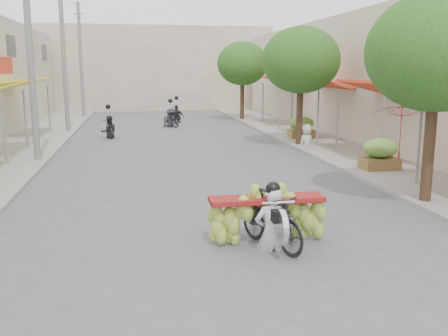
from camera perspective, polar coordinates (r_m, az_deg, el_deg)
ground at (r=8.13m, az=3.63°, el=-13.36°), size 120.00×120.00×0.00m
sidewalk_left at (r=23.02m, az=-23.12°, el=1.97°), size 4.00×60.00×0.12m
sidewalk_right at (r=24.09m, az=11.37°, el=3.01°), size 4.00×60.00×0.12m
shophouse_row_right at (r=25.28m, az=23.23°, el=9.40°), size 9.77×40.00×6.00m
far_building at (r=45.22m, az=-8.04°, el=11.19°), size 20.00×6.00×7.00m
utility_pole_mid at (r=19.53m, az=-21.30°, el=12.32°), size 0.60×0.24×8.00m
utility_pole_far at (r=28.42m, az=-17.84°, el=11.93°), size 0.60×0.24×8.00m
utility_pole_back at (r=37.36m, az=-16.04°, el=11.71°), size 0.60×0.24×8.00m
street_tree_near at (r=13.30m, az=23.13°, el=12.05°), size 3.40×3.40×5.25m
street_tree_mid at (r=22.38m, az=8.80°, el=12.06°), size 3.40×3.40×5.25m
street_tree_far at (r=33.96m, az=2.12°, el=11.82°), size 3.40×3.40×5.25m
produce_crate_mid at (r=17.36m, az=17.41°, el=1.82°), size 1.20×0.88×1.16m
produce_crate_far at (r=24.67m, az=8.85°, el=4.81°), size 1.20×0.88×1.16m
banana_motorbike at (r=9.65m, az=5.27°, el=-4.74°), size 2.26×1.98×2.25m
market_umbrella at (r=15.25m, az=19.86°, el=6.97°), size 2.37×2.37×1.67m
pedestrian at (r=22.56m, az=9.45°, el=4.98°), size 1.02×0.90×1.78m
bg_motorbike_a at (r=25.76m, az=-13.04°, el=5.00°), size 0.87×1.67×1.95m
bg_motorbike_b at (r=30.07m, az=-6.13°, el=6.25°), size 1.20×1.75×1.95m
bg_motorbike_c at (r=33.16m, az=-5.44°, el=6.60°), size 1.04×1.78×1.95m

